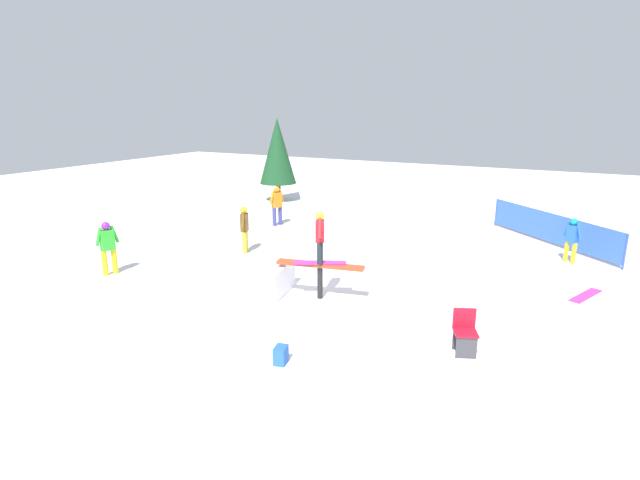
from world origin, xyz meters
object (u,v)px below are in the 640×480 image
(rail_feature, at_px, (320,269))
(bystander_blue, at_px, (572,238))
(bystander_orange, at_px, (277,204))
(bystander_brown, at_px, (245,227))
(loose_snowboard_white, at_px, (199,350))
(pine_tree_near, at_px, (278,151))
(backpack_on_snow, at_px, (281,355))
(folding_chair, at_px, (465,333))
(bystander_green, at_px, (108,245))
(main_rider_on_rail, at_px, (320,238))
(loose_snowboard_magenta, at_px, (586,295))

(rail_feature, xyz_separation_m, bystander_blue, (5.48, 6.18, 0.02))
(bystander_orange, relative_size, bystander_brown, 1.03)
(bystander_blue, height_order, loose_snowboard_white, bystander_blue)
(bystander_orange, relative_size, pine_tree_near, 0.38)
(backpack_on_snow, bearing_deg, loose_snowboard_white, 87.96)
(loose_snowboard_white, height_order, folding_chair, folding_chair)
(bystander_green, height_order, backpack_on_snow, bystander_green)
(rail_feature, distance_m, main_rider_on_rail, 0.81)
(bystander_brown, bearing_deg, main_rider_on_rail, 32.48)
(backpack_on_snow, bearing_deg, main_rider_on_rail, 2.06)
(bystander_green, height_order, pine_tree_near, pine_tree_near)
(main_rider_on_rail, xyz_separation_m, pine_tree_near, (-7.96, 10.70, 0.93))
(bystander_blue, distance_m, folding_chair, 7.61)
(bystander_brown, xyz_separation_m, backpack_on_snow, (4.93, -5.70, -0.69))
(pine_tree_near, bearing_deg, bystander_green, -81.55)
(rail_feature, relative_size, bystander_brown, 1.45)
(bystander_green, bearing_deg, loose_snowboard_magenta, -51.13)
(bystander_blue, distance_m, loose_snowboard_magenta, 3.05)
(bystander_blue, xyz_separation_m, backpack_on_snow, (-4.61, -9.44, -0.61))
(loose_snowboard_white, distance_m, folding_chair, 5.26)
(bystander_brown, xyz_separation_m, bystander_blue, (9.54, 3.75, -0.08))
(bystander_brown, height_order, loose_snowboard_magenta, bystander_brown)
(main_rider_on_rail, height_order, bystander_brown, main_rider_on_rail)
(bystander_orange, xyz_separation_m, pine_tree_near, (-2.78, 4.51, 1.61))
(bystander_orange, relative_size, loose_snowboard_white, 1.24)
(bystander_blue, bearing_deg, folding_chair, 110.47)
(bystander_brown, xyz_separation_m, pine_tree_near, (-3.91, 8.27, 1.64))
(folding_chair, bearing_deg, pine_tree_near, 112.05)
(bystander_green, xyz_separation_m, backpack_on_snow, (7.07, -2.09, -0.70))
(bystander_brown, distance_m, backpack_on_snow, 7.56)
(rail_feature, relative_size, loose_snowboard_magenta, 1.65)
(folding_chair, relative_size, backpack_on_snow, 2.59)
(bystander_blue, xyz_separation_m, bystander_green, (-11.68, -7.35, 0.08))
(loose_snowboard_magenta, bearing_deg, folding_chair, -2.79)
(bystander_blue, distance_m, loose_snowboard_white, 11.67)
(folding_chair, bearing_deg, bystander_blue, 54.91)
(bystander_orange, bearing_deg, loose_snowboard_white, 45.23)
(rail_feature, height_order, folding_chair, rail_feature)
(folding_chair, bearing_deg, loose_snowboard_magenta, 42.14)
(rail_feature, distance_m, bystander_green, 6.31)
(loose_snowboard_white, bearing_deg, pine_tree_near, -158.85)
(backpack_on_snow, bearing_deg, bystander_brown, 28.00)
(bystander_brown, distance_m, loose_snowboard_magenta, 10.10)
(backpack_on_snow, bearing_deg, bystander_green, 60.66)
(bystander_orange, height_order, bystander_green, bystander_orange)
(bystander_green, bearing_deg, bystander_blue, -39.02)
(backpack_on_snow, relative_size, pine_tree_near, 0.08)
(bystander_orange, height_order, pine_tree_near, pine_tree_near)
(pine_tree_near, bearing_deg, backpack_on_snow, -57.69)
(bystander_orange, bearing_deg, folding_chair, 71.86)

